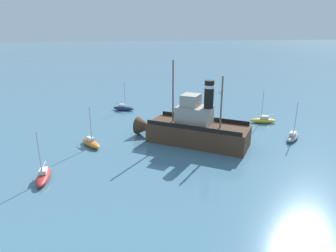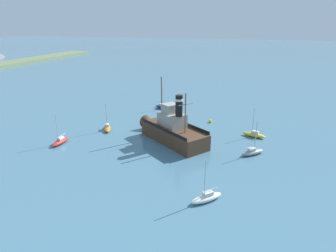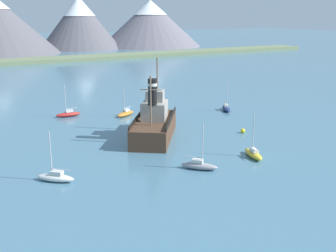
{
  "view_description": "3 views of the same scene",
  "coord_description": "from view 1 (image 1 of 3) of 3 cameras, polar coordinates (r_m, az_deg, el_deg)",
  "views": [
    {
      "loc": [
        -32.29,
        9.86,
        13.41
      ],
      "look_at": [
        0.5,
        3.03,
        2.44
      ],
      "focal_mm": 32.0,
      "sensor_mm": 36.0,
      "label": 1
    },
    {
      "loc": [
        -41.88,
        -12.85,
        18.04
      ],
      "look_at": [
        -0.3,
        0.14,
        2.81
      ],
      "focal_mm": 32.0,
      "sensor_mm": 36.0,
      "label": 2
    },
    {
      "loc": [
        -23.81,
        -46.13,
        15.45
      ],
      "look_at": [
        1.93,
        -1.47,
        1.58
      ],
      "focal_mm": 45.0,
      "sensor_mm": 36.0,
      "label": 3
    }
  ],
  "objects": [
    {
      "name": "sailboat_yellow",
      "position": [
        46.6,
        17.67,
        1.08
      ],
      "size": [
        2.14,
        3.96,
        4.9
      ],
      "color": "gold",
      "rests_on": "ground"
    },
    {
      "name": "sailboat_grey",
      "position": [
        40.8,
        22.66,
        -1.88
      ],
      "size": [
        3.41,
        3.52,
        4.9
      ],
      "color": "gray",
      "rests_on": "ground"
    },
    {
      "name": "sailboat_red",
      "position": [
        30.24,
        -22.64,
        -8.8
      ],
      "size": [
        3.82,
        1.17,
        4.9
      ],
      "color": "#B22823",
      "rests_on": "ground"
    },
    {
      "name": "old_tugboat",
      "position": [
        36.41,
        4.8,
        -0.47
      ],
      "size": [
        11.23,
        13.61,
        9.9
      ],
      "color": "#4C3323",
      "rests_on": "ground"
    },
    {
      "name": "sailboat_orange",
      "position": [
        36.86,
        -14.47,
        -3.09
      ],
      "size": [
        3.86,
        2.81,
        4.9
      ],
      "color": "orange",
      "rests_on": "ground"
    },
    {
      "name": "ground_plane",
      "position": [
        36.33,
        4.85,
        -3.59
      ],
      "size": [
        600.0,
        600.0,
        0.0
      ],
      "primitive_type": "plane",
      "color": "#477289"
    },
    {
      "name": "mooring_buoy",
      "position": [
        48.08,
        6.05,
        2.22
      ],
      "size": [
        0.61,
        0.61,
        0.61
      ],
      "primitive_type": "sphere",
      "color": "yellow",
      "rests_on": "ground"
    },
    {
      "name": "sailboat_navy",
      "position": [
        51.89,
        -8.46,
        3.45
      ],
      "size": [
        2.65,
        3.9,
        4.9
      ],
      "color": "navy",
      "rests_on": "ground"
    }
  ]
}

